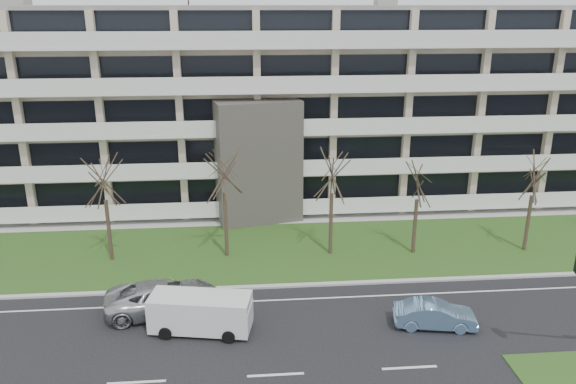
{
  "coord_description": "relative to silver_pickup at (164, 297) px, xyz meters",
  "views": [
    {
      "loc": [
        -1.23,
        -20.68,
        15.47
      ],
      "look_at": [
        1.4,
        10.0,
        5.06
      ],
      "focal_mm": 35.0,
      "sensor_mm": 36.0,
      "label": 1
    }
  ],
  "objects": [
    {
      "name": "silver_pickup",
      "position": [
        0.0,
        0.0,
        0.0
      ],
      "size": [
        6.28,
        3.58,
        1.65
      ],
      "primitive_type": "imported",
      "rotation": [
        0.0,
        0.0,
        1.72
      ],
      "color": "#B9BBC1",
      "rests_on": "ground"
    },
    {
      "name": "tree_2",
      "position": [
        -4.08,
        6.62,
        4.74
      ],
      "size": [
        3.58,
        3.58,
        7.16
      ],
      "color": "#382B21",
      "rests_on": "ground"
    },
    {
      "name": "apartment_building",
      "position": [
        5.5,
        19.49,
        6.79
      ],
      "size": [
        60.5,
        15.1,
        18.75
      ],
      "color": "#C2B097",
      "rests_on": "ground"
    },
    {
      "name": "curb",
      "position": [
        5.51,
        2.17,
        -0.77
      ],
      "size": [
        90.0,
        0.35,
        0.12
      ],
      "primitive_type": "cube",
      "color": "#B2B2AD",
      "rests_on": "ground"
    },
    {
      "name": "sidewalk",
      "position": [
        5.51,
        12.67,
        -0.79
      ],
      "size": [
        90.0,
        2.0,
        0.08
      ],
      "primitive_type": "cube",
      "color": "#B2B2AD",
      "rests_on": "ground"
    },
    {
      "name": "blue_sedan",
      "position": [
        13.71,
        -2.63,
        -0.16
      ],
      "size": [
        4.25,
        2.07,
        1.34
      ],
      "primitive_type": "imported",
      "rotation": [
        0.0,
        0.0,
        1.41
      ],
      "color": "#78A1D1",
      "rests_on": "ground"
    },
    {
      "name": "tree_5",
      "position": [
        15.24,
        6.05,
        4.27
      ],
      "size": [
        3.28,
        3.28,
        6.57
      ],
      "color": "#382B21",
      "rests_on": "ground"
    },
    {
      "name": "tree_6",
      "position": [
        22.66,
        5.82,
        4.45
      ],
      "size": [
        3.4,
        3.4,
        6.79
      ],
      "color": "#382B21",
      "rests_on": "ground"
    },
    {
      "name": "tree_3",
      "position": [
        3.17,
        6.58,
        5.17
      ],
      "size": [
        3.85,
        3.85,
        7.71
      ],
      "color": "#382B21",
      "rests_on": "ground"
    },
    {
      "name": "ground",
      "position": [
        5.51,
        -5.83,
        -0.83
      ],
      "size": [
        160.0,
        160.0,
        0.0
      ],
      "primitive_type": "plane",
      "color": "black",
      "rests_on": "ground"
    },
    {
      "name": "white_van",
      "position": [
        2.13,
        -2.01,
        0.32
      ],
      "size": [
        5.19,
        2.7,
        1.92
      ],
      "rotation": [
        0.0,
        0.0,
        -0.18
      ],
      "color": "white",
      "rests_on": "ground"
    },
    {
      "name": "lane_edge_line",
      "position": [
        5.51,
        0.67,
        -0.82
      ],
      "size": [
        90.0,
        0.12,
        0.01
      ],
      "primitive_type": "cube",
      "color": "white",
      "rests_on": "ground"
    },
    {
      "name": "grass_verge",
      "position": [
        5.51,
        7.17,
        -0.8
      ],
      "size": [
        90.0,
        10.0,
        0.06
      ],
      "primitive_type": "cube",
      "color": "#28521B",
      "rests_on": "ground"
    },
    {
      "name": "tree_4",
      "position": [
        9.84,
        6.37,
        4.9
      ],
      "size": [
        3.68,
        3.68,
        7.37
      ],
      "color": "#382B21",
      "rests_on": "ground"
    }
  ]
}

